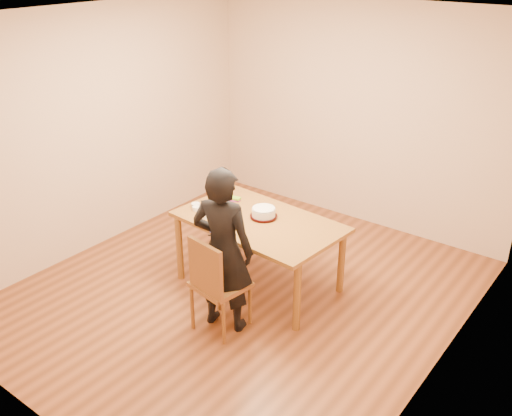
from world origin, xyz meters
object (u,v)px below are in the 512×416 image
Objects in this scene: person at (223,250)px; dining_chair at (221,284)px; cake_plate at (264,216)px; dining_table at (259,222)px; cake at (264,212)px.

dining_chair is at bearing 75.35° from person.
cake_plate reaches higher than dining_chair.
cake_plate reaches higher than dining_table.
cake is 0.82m from person.
person reaches higher than cake_plate.
cake is (0.00, 0.07, 0.08)m from dining_table.
cake is at bearing 93.02° from dining_table.
dining_chair is at bearing -74.45° from dining_table.
person reaches higher than dining_table.
dining_table is at bearing 109.76° from dining_chair.
dining_table is 0.11m from cake.
cake reaches higher than dining_table.
person is (0.00, 0.05, 0.34)m from dining_chair.
dining_table is 5.92× the size of cake_plate.
dining_chair is 1.60× the size of cake_plate.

